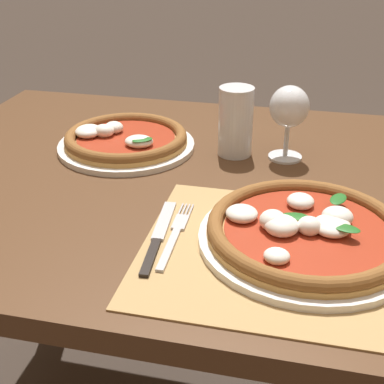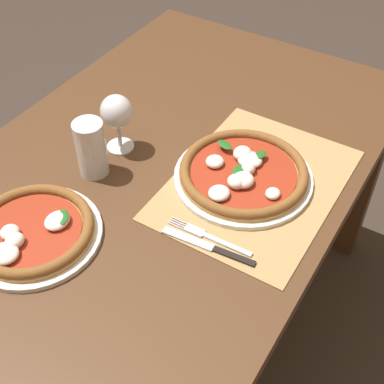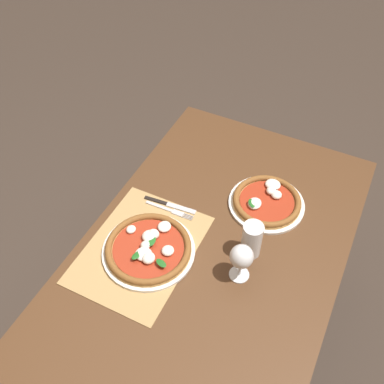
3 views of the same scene
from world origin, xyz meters
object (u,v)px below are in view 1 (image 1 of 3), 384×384
object	(u,v)px
pint_glass	(236,123)
knife	(159,236)
pizza_far	(125,140)
wine_glass	(289,110)
fork	(175,234)
pizza_near	(306,231)

from	to	relation	value
pint_glass	knife	distance (m)	0.37
pizza_far	pint_glass	distance (m)	0.24
pizza_far	wine_glass	size ratio (longest dim) A/B	1.91
wine_glass	fork	size ratio (longest dim) A/B	0.77
pizza_near	wine_glass	bearing A→B (deg)	99.29
pint_glass	fork	size ratio (longest dim) A/B	0.72
fork	wine_glass	bearing A→B (deg)	67.12
pizza_far	wine_glass	world-z (taller)	wine_glass
fork	knife	distance (m)	0.03
wine_glass	pint_glass	distance (m)	0.11
pizza_near	pint_glass	distance (m)	0.36
pizza_near	fork	bearing A→B (deg)	-173.30
wine_glass	knife	bearing A→B (deg)	-115.49
knife	fork	bearing A→B (deg)	24.56
pizza_far	fork	xyz separation A→B (m)	(0.20, -0.32, -0.01)
pint_glass	knife	size ratio (longest dim) A/B	0.67
pizza_near	pint_glass	world-z (taller)	pint_glass
pizza_far	knife	distance (m)	0.38
wine_glass	knife	xyz separation A→B (m)	(-0.17, -0.36, -0.10)
fork	pizza_near	bearing A→B (deg)	6.70
pizza_near	pizza_far	size ratio (longest dim) A/B	1.12
wine_glass	pint_glass	bearing A→B (deg)	-179.05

